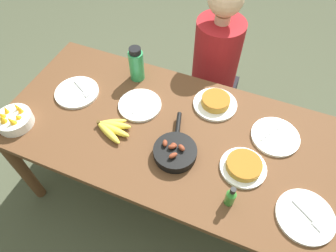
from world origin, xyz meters
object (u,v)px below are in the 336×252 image
object	(u,v)px
frittata_plate_side	(215,102)
empty_plate_far_right	(140,105)
hot_sauce_bottle	(231,197)
empty_plate_far_left	(275,137)
water_bottle	(136,64)
banana_bunch	(112,128)
skillet	(175,151)
empty_plate_mid_edge	(305,216)
frittata_plate_center	(244,166)
empty_plate_near_front	(77,92)
person_figure	(213,78)
fruit_bowl_mango	(14,119)

from	to	relation	value
frittata_plate_side	empty_plate_far_right	distance (m)	0.42
empty_plate_far_right	hot_sauce_bottle	distance (m)	0.72
empty_plate_far_left	water_bottle	distance (m)	0.87
banana_bunch	empty_plate_far_right	size ratio (longest dim) A/B	0.85
skillet	hot_sauce_bottle	bearing A→B (deg)	-130.02
empty_plate_mid_edge	frittata_plate_center	bearing A→B (deg)	156.57
empty_plate_near_front	person_figure	xyz separation A→B (m)	(0.65, 0.66, -0.23)
banana_bunch	person_figure	size ratio (longest dim) A/B	0.17
frittata_plate_side	hot_sauce_bottle	bearing A→B (deg)	-66.85
skillet	frittata_plate_center	size ratio (longest dim) A/B	1.53
empty_plate_far_right	water_bottle	distance (m)	0.25
frittata_plate_center	person_figure	distance (m)	0.90
banana_bunch	empty_plate_far_left	bearing A→B (deg)	19.24
banana_bunch	person_figure	xyz separation A→B (m)	(0.33, 0.82, -0.25)
empty_plate_far_right	fruit_bowl_mango	distance (m)	0.67
banana_bunch	water_bottle	bearing A→B (deg)	96.90
empty_plate_far_left	hot_sauce_bottle	xyz separation A→B (m)	(-0.13, -0.44, 0.05)
skillet	water_bottle	bearing A→B (deg)	28.23
skillet	fruit_bowl_mango	bearing A→B (deg)	83.70
skillet	frittata_plate_center	distance (m)	0.34
banana_bunch	frittata_plate_side	size ratio (longest dim) A/B	0.84
frittata_plate_side	banana_bunch	bearing A→B (deg)	-140.31
empty_plate_near_front	person_figure	distance (m)	0.96
frittata_plate_side	empty_plate_far_right	xyz separation A→B (m)	(-0.39, -0.17, -0.02)
empty_plate_near_front	empty_plate_far_right	size ratio (longest dim) A/B	1.04
empty_plate_far_right	frittata_plate_side	bearing A→B (deg)	23.30
frittata_plate_center	empty_plate_near_front	world-z (taller)	frittata_plate_center
banana_bunch	empty_plate_far_right	bearing A→B (deg)	73.05
empty_plate_near_front	fruit_bowl_mango	xyz separation A→B (m)	(-0.18, -0.32, 0.03)
frittata_plate_center	empty_plate_far_left	size ratio (longest dim) A/B	0.91
fruit_bowl_mango	person_figure	distance (m)	1.31
frittata_plate_side	empty_plate_far_left	world-z (taller)	frittata_plate_side
empty_plate_near_front	person_figure	world-z (taller)	person_figure
frittata_plate_center	frittata_plate_side	xyz separation A→B (m)	(-0.24, 0.34, 0.00)
empty_plate_far_left	water_bottle	bearing A→B (deg)	171.29
frittata_plate_center	fruit_bowl_mango	distance (m)	1.21
skillet	empty_plate_far_right	xyz separation A→B (m)	(-0.30, 0.22, -0.02)
frittata_plate_center	empty_plate_mid_edge	size ratio (longest dim) A/B	0.88
fruit_bowl_mango	water_bottle	xyz separation A→B (m)	(0.45, 0.57, 0.07)
skillet	water_bottle	world-z (taller)	water_bottle
banana_bunch	water_bottle	size ratio (longest dim) A/B	0.95
empty_plate_near_front	empty_plate_mid_edge	xyz separation A→B (m)	(1.32, -0.25, 0.00)
person_figure	empty_plate_far_right	bearing A→B (deg)	-113.55
empty_plate_far_left	empty_plate_far_right	size ratio (longest dim) A/B	1.02
frittata_plate_center	hot_sauce_bottle	world-z (taller)	hot_sauce_bottle
skillet	frittata_plate_side	bearing A→B (deg)	-28.77
skillet	empty_plate_far_left	bearing A→B (deg)	-72.26
empty_plate_near_front	water_bottle	size ratio (longest dim) A/B	1.16
empty_plate_near_front	person_figure	size ratio (longest dim) A/B	0.21
frittata_plate_side	hot_sauce_bottle	size ratio (longest dim) A/B	1.88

